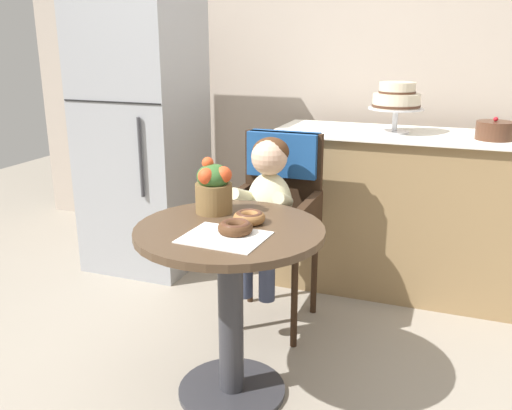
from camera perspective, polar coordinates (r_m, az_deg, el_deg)
name	(u,v)px	position (r m, az deg, el deg)	size (l,w,h in m)	color
ground_plane	(232,391)	(2.40, -2.51, -18.75)	(8.00, 8.00, 0.00)	gray
back_wall	(342,46)	(3.72, 8.86, 15.94)	(4.80, 0.10, 2.70)	#B2A393
cafe_table	(230,279)	(2.15, -2.68, -7.66)	(0.72, 0.72, 0.72)	#4C3826
wicker_chair	(277,198)	(2.74, 2.24, 0.78)	(0.42, 0.45, 0.95)	#332114
seated_child	(267,198)	(2.59, 1.15, 0.69)	(0.27, 0.32, 0.73)	beige
paper_napkin	(224,237)	(1.96, -3.29, -3.36)	(0.29, 0.24, 0.00)	white
donut_front	(235,227)	(1.99, -2.17, -2.30)	(0.13, 0.13, 0.05)	#4C2D19
donut_mid	(249,217)	(2.10, -0.70, -1.23)	(0.12, 0.12, 0.05)	#936033
flower_vase	(214,187)	(2.22, -4.40, 1.89)	(0.16, 0.15, 0.23)	brown
display_counter	(409,212)	(3.24, 15.63, -0.71)	(1.56, 0.62, 0.90)	#93754C
tiered_cake_stand	(397,99)	(3.13, 14.37, 10.57)	(0.30, 0.30, 0.27)	silver
round_layer_cake	(494,131)	(3.09, 23.49, 7.10)	(0.18, 0.18, 0.12)	#4C2D1E
refrigerator	(143,132)	(3.46, -11.67, 7.42)	(0.64, 0.63, 1.70)	#9EA0A5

